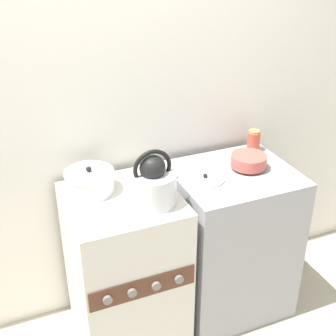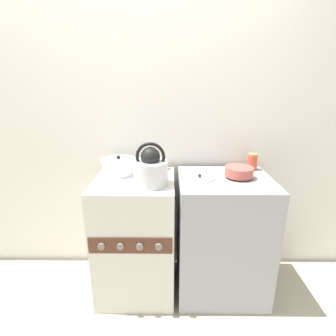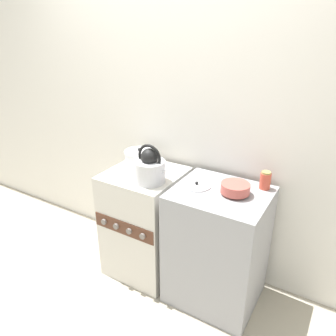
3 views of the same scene
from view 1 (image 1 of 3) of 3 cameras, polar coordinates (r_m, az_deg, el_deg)
name	(u,v)px [view 1 (image 1 of 3)]	position (r m, az deg, el deg)	size (l,w,h in m)	color
wall_back	(97,102)	(2.41, -8.59, 7.91)	(7.00, 0.06, 2.50)	silver
stove	(126,269)	(2.52, -5.16, -12.20)	(0.54, 0.57, 0.88)	beige
counter	(230,241)	(2.72, 7.55, -8.80)	(0.63, 0.55, 0.89)	#99999E
kettle	(153,183)	(2.17, -1.81, -1.90)	(0.27, 0.22, 0.28)	silver
cooking_pot	(90,181)	(2.31, -9.52, -1.61)	(0.24, 0.24, 0.14)	silver
enamel_bowl	(249,161)	(2.52, 9.81, 0.87)	(0.19, 0.19, 0.08)	#B75147
storage_jar	(254,141)	(2.72, 10.39, 3.30)	(0.07, 0.07, 0.12)	#CC4C38
loose_pot_lid	(205,178)	(2.40, 4.56, -1.27)	(0.20, 0.20, 0.03)	silver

